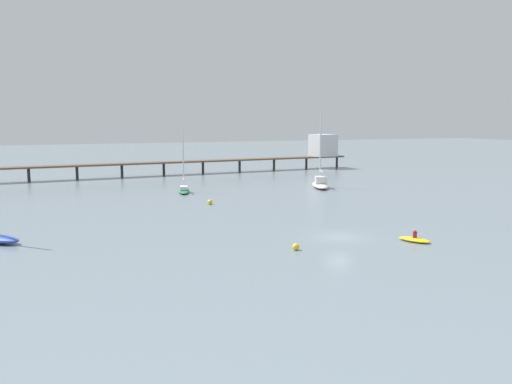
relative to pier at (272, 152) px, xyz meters
name	(u,v)px	position (x,y,z in m)	size (l,w,h in m)	color
ground_plane	(339,237)	(-19.38, -60.75, -3.98)	(400.00, 400.00, 0.00)	slate
pier	(272,152)	(0.00, 0.00, 0.00)	(73.68, 8.97, 7.41)	brown
sailboat_green	(184,188)	(-25.45, -26.31, -3.38)	(2.97, 6.51, 9.40)	#287F4C
sailboat_cream	(320,183)	(-4.12, -28.93, -3.25)	(5.06, 8.23, 11.59)	beige
dinghy_yellow	(415,239)	(-14.07, -64.75, -3.78)	(2.39, 3.20, 1.14)	yellow
mooring_buoy_mid	(296,247)	(-25.17, -63.68, -3.70)	(0.57, 0.57, 0.57)	yellow
mooring_buoy_inner	(210,202)	(-25.06, -38.51, -3.66)	(0.64, 0.64, 0.64)	yellow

